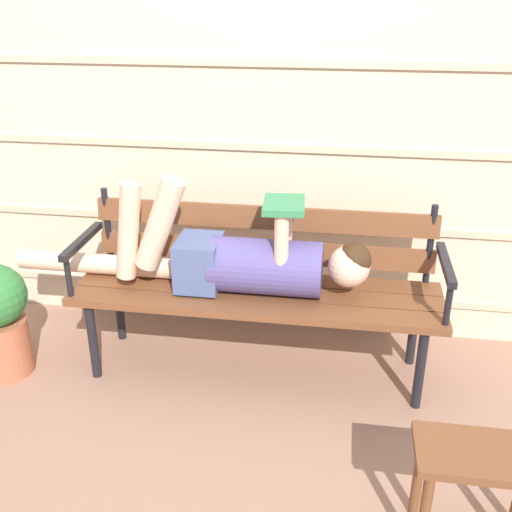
# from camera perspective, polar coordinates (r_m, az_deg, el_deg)

# --- Properties ---
(ground_plane) EXTENTS (12.00, 12.00, 0.00)m
(ground_plane) POSITION_cam_1_polar(r_m,az_deg,el_deg) (2.95, -0.43, -12.18)
(ground_plane) COLOR #936B56
(house_siding) EXTENTS (4.36, 0.08, 2.42)m
(house_siding) POSITION_cam_1_polar(r_m,az_deg,el_deg) (3.03, 1.45, 14.09)
(house_siding) COLOR beige
(house_siding) RESTS_ON ground
(park_bench) EXTENTS (1.73, 0.47, 0.83)m
(park_bench) POSITION_cam_1_polar(r_m,az_deg,el_deg) (2.87, 0.21, -2.00)
(park_bench) COLOR brown
(park_bench) RESTS_ON ground
(reclining_person) EXTENTS (1.72, 0.26, 0.56)m
(reclining_person) POSITION_cam_1_polar(r_m,az_deg,el_deg) (2.77, -1.97, -0.27)
(reclining_person) COLOR #514784
(footstool) EXTENTS (0.43, 0.24, 0.40)m
(footstool) POSITION_cam_1_polar(r_m,az_deg,el_deg) (2.20, 20.42, -18.70)
(footstool) COLOR brown
(footstool) RESTS_ON ground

